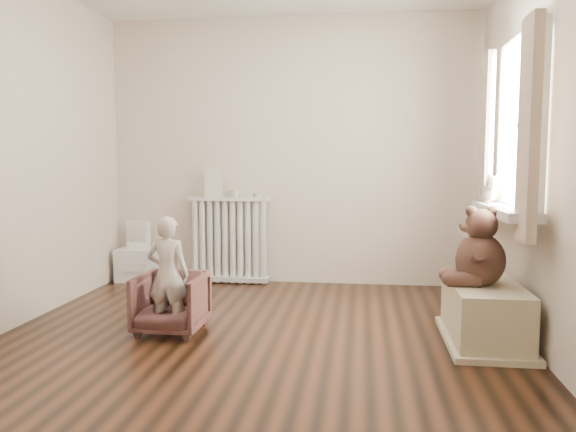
# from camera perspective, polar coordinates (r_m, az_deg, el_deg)

# --- Properties ---
(floor) EXTENTS (3.60, 3.60, 0.01)m
(floor) POSITION_cam_1_polar(r_m,az_deg,el_deg) (3.95, -3.08, -12.24)
(floor) COLOR black
(floor) RESTS_ON ground
(back_wall) EXTENTS (3.60, 0.02, 2.60)m
(back_wall) POSITION_cam_1_polar(r_m,az_deg,el_deg) (5.54, 0.29, 6.54)
(back_wall) COLOR beige
(back_wall) RESTS_ON ground
(front_wall) EXTENTS (3.60, 0.02, 2.60)m
(front_wall) POSITION_cam_1_polar(r_m,az_deg,el_deg) (2.02, -12.77, 7.94)
(front_wall) COLOR beige
(front_wall) RESTS_ON ground
(left_wall) EXTENTS (0.02, 3.60, 2.60)m
(left_wall) POSITION_cam_1_polar(r_m,az_deg,el_deg) (4.46, -26.69, 6.16)
(left_wall) COLOR beige
(left_wall) RESTS_ON ground
(right_wall) EXTENTS (0.02, 3.60, 2.60)m
(right_wall) POSITION_cam_1_polar(r_m,az_deg,el_deg) (3.86, 24.29, 6.43)
(right_wall) COLOR beige
(right_wall) RESTS_ON ground
(window) EXTENTS (0.03, 0.90, 1.10)m
(window) POSITION_cam_1_polar(r_m,az_deg,el_deg) (4.14, 22.63, 8.49)
(window) COLOR white
(window) RESTS_ON right_wall
(window_sill) EXTENTS (0.22, 1.10, 0.06)m
(window_sill) POSITION_cam_1_polar(r_m,az_deg,el_deg) (4.13, 21.12, 0.49)
(window_sill) COLOR silver
(window_sill) RESTS_ON right_wall
(curtain_left) EXTENTS (0.06, 0.26, 1.30)m
(curtain_left) POSITION_cam_1_polar(r_m,az_deg,el_deg) (3.56, 23.27, 8.03)
(curtain_left) COLOR beige
(curtain_left) RESTS_ON right_wall
(curtain_right) EXTENTS (0.06, 0.26, 1.30)m
(curtain_right) POSITION_cam_1_polar(r_m,az_deg,el_deg) (4.67, 19.46, 7.49)
(curtain_right) COLOR beige
(curtain_right) RESTS_ON right_wall
(radiator) EXTENTS (0.81, 0.15, 0.85)m
(radiator) POSITION_cam_1_polar(r_m,az_deg,el_deg) (5.59, -6.02, -2.85)
(radiator) COLOR silver
(radiator) RESTS_ON floor
(paper_doll) EXTENTS (0.17, 0.02, 0.28)m
(paper_doll) POSITION_cam_1_polar(r_m,az_deg,el_deg) (5.57, -7.59, 3.37)
(paper_doll) COLOR beige
(paper_doll) RESTS_ON radiator
(tin_a) EXTENTS (0.11, 0.11, 0.07)m
(tin_a) POSITION_cam_1_polar(r_m,az_deg,el_deg) (5.53, -5.49, 2.26)
(tin_a) COLOR #A59E8C
(tin_a) RESTS_ON radiator
(tin_b) EXTENTS (0.08, 0.08, 0.04)m
(tin_b) POSITION_cam_1_polar(r_m,az_deg,el_deg) (5.48, -3.16, 2.12)
(tin_b) COLOR #A59E8C
(tin_b) RESTS_ON radiator
(toy_vanity) EXTENTS (0.38, 0.27, 0.60)m
(toy_vanity) POSITION_cam_1_polar(r_m,az_deg,el_deg) (5.87, -15.12, -3.74)
(toy_vanity) COLOR silver
(toy_vanity) RESTS_ON floor
(armchair) EXTENTS (0.47, 0.48, 0.43)m
(armchair) POSITION_cam_1_polar(r_m,az_deg,el_deg) (4.09, -11.81, -8.65)
(armchair) COLOR #4E2B28
(armchair) RESTS_ON floor
(child) EXTENTS (0.30, 0.20, 0.82)m
(child) POSITION_cam_1_polar(r_m,az_deg,el_deg) (3.99, -12.11, -5.82)
(child) COLOR beige
(child) RESTS_ON armchair
(toy_bench) EXTENTS (0.45, 0.85, 0.40)m
(toy_bench) POSITION_cam_1_polar(r_m,az_deg,el_deg) (4.02, 19.34, -9.29)
(toy_bench) COLOR beige
(toy_bench) RESTS_ON floor
(teddy_bear) EXTENTS (0.42, 0.33, 0.51)m
(teddy_bear) POSITION_cam_1_polar(r_m,az_deg,el_deg) (3.89, 19.00, -2.70)
(teddy_bear) COLOR #372118
(teddy_bear) RESTS_ON toy_bench
(plush_cat) EXTENTS (0.15, 0.24, 0.21)m
(plush_cat) POSITION_cam_1_polar(r_m,az_deg,el_deg) (4.50, 19.88, 2.59)
(plush_cat) COLOR gray
(plush_cat) RESTS_ON window_sill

